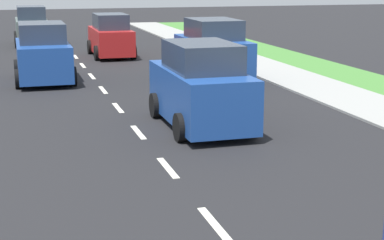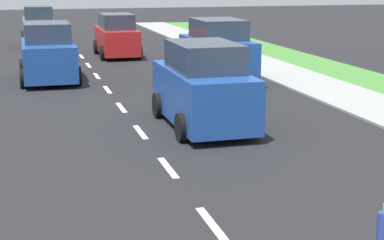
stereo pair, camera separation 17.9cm
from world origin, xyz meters
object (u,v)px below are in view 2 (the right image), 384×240
(car_oncoming_second, at_px, (48,54))
(car_oncoming_third, at_px, (39,27))
(car_outgoing_ahead, at_px, (203,88))
(car_parked_far, at_px, (217,53))
(car_outgoing_far, at_px, (117,37))

(car_oncoming_second, distance_m, car_oncoming_third, 12.44)
(car_outgoing_ahead, xyz_separation_m, car_oncoming_third, (-3.42, 20.62, -0.03))
(car_oncoming_second, xyz_separation_m, car_outgoing_ahead, (3.48, -8.19, 0.02))
(car_outgoing_ahead, bearing_deg, car_parked_far, 69.34)
(car_outgoing_ahead, height_order, car_parked_far, car_parked_far)
(car_outgoing_far, relative_size, car_oncoming_third, 0.95)
(car_outgoing_ahead, relative_size, car_oncoming_third, 0.99)
(car_oncoming_second, xyz_separation_m, car_outgoing_far, (3.46, 6.30, -0.05))
(car_oncoming_second, xyz_separation_m, car_oncoming_third, (0.06, 12.44, -0.00))
(car_outgoing_ahead, xyz_separation_m, car_parked_far, (2.42, 6.43, 0.05))
(car_outgoing_ahead, bearing_deg, car_outgoing_far, 90.07)
(car_outgoing_ahead, height_order, car_outgoing_far, car_outgoing_ahead)
(car_oncoming_second, bearing_deg, car_oncoming_third, 89.72)
(car_oncoming_second, relative_size, car_outgoing_ahead, 0.96)
(car_oncoming_second, bearing_deg, car_outgoing_far, 61.21)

